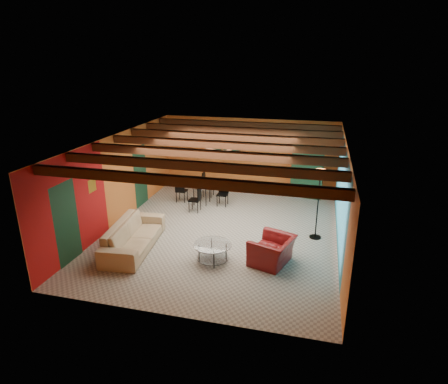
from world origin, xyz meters
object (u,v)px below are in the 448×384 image
(armchair, at_px, (272,251))
(dining_table, at_px, (202,191))
(coffee_table, at_px, (213,253))
(armoire, at_px, (307,171))
(potted_plant, at_px, (310,138))
(vase, at_px, (201,176))
(sofa, at_px, (134,236))
(floor_lamp, at_px, (318,205))

(armchair, xyz_separation_m, dining_table, (-2.90, 3.47, 0.12))
(coffee_table, distance_m, dining_table, 4.04)
(armchair, xyz_separation_m, armoire, (0.55, 5.16, 0.61))
(dining_table, xyz_separation_m, potted_plant, (3.45, 1.69, 1.68))
(dining_table, xyz_separation_m, vase, (0.00, 0.00, 0.55))
(armchair, distance_m, dining_table, 4.52)
(sofa, distance_m, potted_plant, 6.99)
(dining_table, relative_size, potted_plant, 3.63)
(armchair, bearing_deg, potted_plant, -168.56)
(armchair, height_order, vase, vase)
(floor_lamp, height_order, potted_plant, potted_plant)
(armoire, xyz_separation_m, potted_plant, (0.00, 0.00, 1.19))
(floor_lamp, relative_size, potted_plant, 4.09)
(armoire, bearing_deg, coffee_table, -100.38)
(dining_table, bearing_deg, armoire, 26.13)
(armchair, height_order, armoire, armoire)
(floor_lamp, bearing_deg, coffee_table, -140.62)
(armchair, xyz_separation_m, floor_lamp, (1.00, 1.71, 0.65))
(sofa, distance_m, armchair, 3.66)
(dining_table, distance_m, potted_plant, 4.20)
(potted_plant, distance_m, vase, 4.01)
(sofa, relative_size, armchair, 2.38)
(coffee_table, relative_size, armoire, 0.50)
(armchair, distance_m, potted_plant, 5.50)
(potted_plant, bearing_deg, vase, -153.87)
(armoire, relative_size, potted_plant, 3.90)
(sofa, height_order, armchair, sofa)
(sofa, bearing_deg, armoire, -44.63)
(armoire, bearing_deg, floor_lamp, -72.92)
(dining_table, bearing_deg, coffee_table, -68.75)
(armoire, height_order, potted_plant, potted_plant)
(armchair, bearing_deg, sofa, -70.41)
(armchair, distance_m, floor_lamp, 2.09)
(coffee_table, bearing_deg, armchair, 11.55)
(vase, bearing_deg, armoire, 26.13)
(vase, bearing_deg, coffee_table, -68.75)
(sofa, relative_size, coffee_table, 2.63)
(armoire, height_order, vase, armoire)
(sofa, relative_size, dining_table, 1.42)
(coffee_table, height_order, armoire, armoire)
(armchair, distance_m, vase, 4.57)
(armoire, relative_size, floor_lamp, 0.95)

